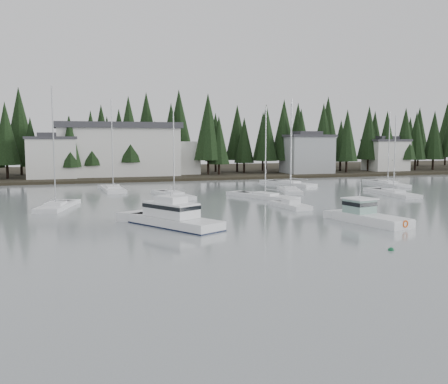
% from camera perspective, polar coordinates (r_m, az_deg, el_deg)
% --- Properties ---
extents(ground, '(260.00, 260.00, 0.00)m').
position_cam_1_polar(ground, '(28.54, 15.71, -10.22)').
color(ground, gray).
rests_on(ground, ground).
extents(far_shore_land, '(240.00, 54.00, 1.00)m').
position_cam_1_polar(far_shore_land, '(121.08, -10.24, 2.17)').
color(far_shore_land, black).
rests_on(far_shore_land, ground).
extents(conifer_treeline, '(200.00, 22.00, 20.00)m').
position_cam_1_polar(conifer_treeline, '(110.20, -9.51, 1.81)').
color(conifer_treeline, black).
rests_on(conifer_treeline, ground).
extents(house_west, '(9.54, 7.42, 8.75)m').
position_cam_1_polar(house_west, '(101.95, -19.09, 3.86)').
color(house_west, silver).
rests_on(house_west, ground).
extents(house_east_a, '(10.60, 8.48, 9.25)m').
position_cam_1_polar(house_east_a, '(113.14, 9.46, 4.41)').
color(house_east_a, '#999EA0').
rests_on(house_east_a, ground).
extents(house_east_b, '(9.54, 7.42, 8.25)m').
position_cam_1_polar(house_east_b, '(126.28, 18.00, 4.12)').
color(house_east_b, silver).
rests_on(house_east_b, ground).
extents(harbor_inn, '(29.50, 11.50, 10.90)m').
position_cam_1_polar(harbor_inn, '(105.93, -10.88, 4.75)').
color(harbor_inn, silver).
rests_on(harbor_inn, ground).
extents(cabin_cruiser_center, '(7.60, 10.17, 4.27)m').
position_cam_1_polar(cabin_cruiser_center, '(45.64, -5.78, -3.14)').
color(cabin_cruiser_center, white).
rests_on(cabin_cruiser_center, ground).
extents(lobster_boat_teal, '(4.39, 8.26, 4.37)m').
position_cam_1_polar(lobster_boat_teal, '(49.22, 16.17, -2.82)').
color(lobster_boat_teal, white).
rests_on(lobster_boat_teal, ground).
extents(sailboat_1, '(3.84, 11.07, 13.23)m').
position_cam_1_polar(sailboat_1, '(91.23, 18.20, 0.78)').
color(sailboat_1, white).
rests_on(sailboat_1, ground).
extents(sailboat_3, '(4.79, 8.54, 14.42)m').
position_cam_1_polar(sailboat_3, '(60.28, -18.67, -1.73)').
color(sailboat_3, white).
rests_on(sailboat_3, ground).
extents(sailboat_4, '(3.26, 9.38, 14.65)m').
position_cam_1_polar(sailboat_4, '(78.89, -12.54, 0.18)').
color(sailboat_4, white).
rests_on(sailboat_4, ground).
extents(sailboat_5, '(3.38, 10.43, 11.85)m').
position_cam_1_polar(sailboat_5, '(75.39, 18.79, -0.27)').
color(sailboat_5, white).
rests_on(sailboat_5, ground).
extents(sailboat_6, '(4.99, 8.51, 14.39)m').
position_cam_1_polar(sailboat_6, '(75.38, 7.63, 0.02)').
color(sailboat_6, white).
rests_on(sailboat_6, ground).
extents(sailboat_7, '(5.81, 10.85, 14.63)m').
position_cam_1_polar(sailboat_7, '(87.74, 7.57, 0.84)').
color(sailboat_7, white).
rests_on(sailboat_7, ground).
extents(sailboat_8, '(4.17, 9.97, 12.17)m').
position_cam_1_polar(sailboat_8, '(69.21, -5.71, -0.51)').
color(sailboat_8, white).
rests_on(sailboat_8, ground).
extents(sailboat_10, '(6.56, 10.37, 12.78)m').
position_cam_1_polar(sailboat_10, '(67.64, 4.73, -0.65)').
color(sailboat_10, white).
rests_on(sailboat_10, ground).
extents(runabout_1, '(2.75, 6.26, 1.42)m').
position_cam_1_polar(runabout_1, '(58.56, 7.65, -1.65)').
color(runabout_1, white).
rests_on(runabout_1, ground).
extents(mooring_buoy_green, '(0.45, 0.45, 0.45)m').
position_cam_1_polar(mooring_buoy_green, '(37.74, 18.55, -6.34)').
color(mooring_buoy_green, '#145933').
rests_on(mooring_buoy_green, ground).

